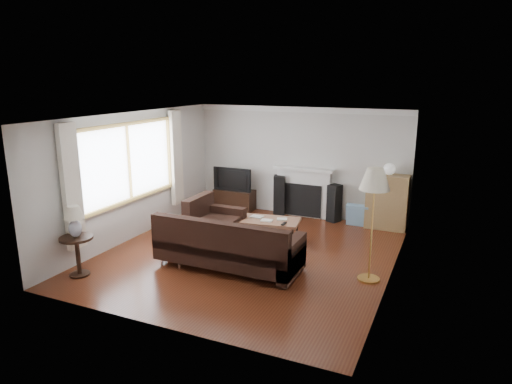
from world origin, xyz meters
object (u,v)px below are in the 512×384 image
at_px(sectional_sofa, 229,244).
at_px(side_table, 78,256).
at_px(tv_stand, 235,199).
at_px(floor_lamp, 372,226).
at_px(coffee_table, 268,231).
at_px(bookshelf, 387,202).

distance_m(sectional_sofa, side_table, 2.45).
bearing_deg(tv_stand, floor_lamp, -35.94).
height_order(sectional_sofa, coffee_table, sectional_sofa).
xyz_separation_m(bookshelf, floor_lamp, (0.16, -2.75, 0.33)).
relative_size(sectional_sofa, coffee_table, 2.22).
bearing_deg(side_table, coffee_table, 50.17).
height_order(tv_stand, sectional_sofa, sectional_sofa).
xyz_separation_m(bookshelf, sectional_sofa, (-2.10, -3.22, -0.16)).
bearing_deg(bookshelf, tv_stand, -179.71).
height_order(floor_lamp, side_table, floor_lamp).
xyz_separation_m(coffee_table, side_table, (-2.23, -2.67, 0.10)).
bearing_deg(side_table, sectional_sofa, 31.22).
xyz_separation_m(floor_lamp, side_table, (-4.36, -1.74, -0.58)).
height_order(sectional_sofa, floor_lamp, floor_lamp).
distance_m(sectional_sofa, coffee_table, 1.43).
relative_size(coffee_table, side_table, 1.81).
relative_size(sectional_sofa, side_table, 4.02).
height_order(sectional_sofa, side_table, sectional_sofa).
bearing_deg(bookshelf, sectional_sofa, -123.20).
height_order(coffee_table, floor_lamp, floor_lamp).
distance_m(coffee_table, floor_lamp, 2.42).
relative_size(bookshelf, sectional_sofa, 0.44).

